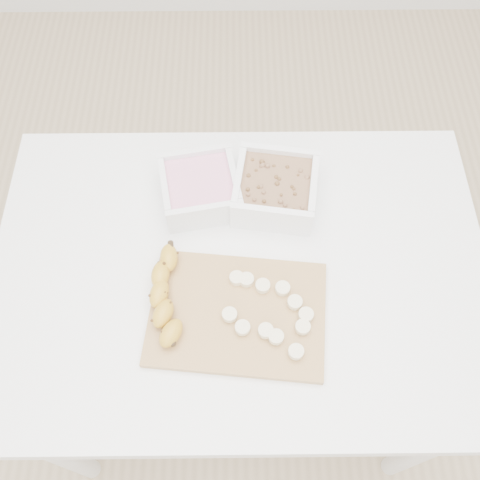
{
  "coord_description": "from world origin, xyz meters",
  "views": [
    {
      "loc": [
        -0.0,
        -0.47,
        1.71
      ],
      "look_at": [
        0.0,
        0.03,
        0.81
      ],
      "focal_mm": 40.0,
      "sensor_mm": 36.0,
      "label": 1
    }
  ],
  "objects_px": {
    "bowl_granola": "(275,189)",
    "cutting_board": "(237,313)",
    "banana": "(166,297)",
    "bowl_yogurt": "(200,188)",
    "table": "(240,287)"
  },
  "relations": [
    {
      "from": "table",
      "to": "banana",
      "type": "height_order",
      "value": "banana"
    },
    {
      "from": "table",
      "to": "bowl_yogurt",
      "type": "xyz_separation_m",
      "value": [
        -0.08,
        0.17,
        0.13
      ]
    },
    {
      "from": "table",
      "to": "bowl_yogurt",
      "type": "distance_m",
      "value": 0.23
    },
    {
      "from": "bowl_granola",
      "to": "cutting_board",
      "type": "xyz_separation_m",
      "value": [
        -0.08,
        -0.26,
        -0.03
      ]
    },
    {
      "from": "table",
      "to": "cutting_board",
      "type": "relative_size",
      "value": 3.03
    },
    {
      "from": "cutting_board",
      "to": "banana",
      "type": "height_order",
      "value": "banana"
    },
    {
      "from": "bowl_yogurt",
      "to": "bowl_granola",
      "type": "height_order",
      "value": "bowl_granola"
    },
    {
      "from": "bowl_granola",
      "to": "banana",
      "type": "height_order",
      "value": "bowl_granola"
    },
    {
      "from": "table",
      "to": "bowl_granola",
      "type": "height_order",
      "value": "bowl_granola"
    },
    {
      "from": "table",
      "to": "cutting_board",
      "type": "height_order",
      "value": "cutting_board"
    },
    {
      "from": "table",
      "to": "bowl_yogurt",
      "type": "height_order",
      "value": "bowl_yogurt"
    },
    {
      "from": "bowl_granola",
      "to": "banana",
      "type": "relative_size",
      "value": 0.94
    },
    {
      "from": "table",
      "to": "banana",
      "type": "xyz_separation_m",
      "value": [
        -0.14,
        -0.08,
        0.13
      ]
    },
    {
      "from": "table",
      "to": "bowl_granola",
      "type": "distance_m",
      "value": 0.23
    },
    {
      "from": "bowl_yogurt",
      "to": "cutting_board",
      "type": "bearing_deg",
      "value": -74.26
    }
  ]
}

